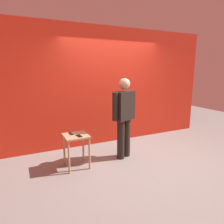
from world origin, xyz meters
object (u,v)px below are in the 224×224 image
Objects in this scene: cell_phone at (79,136)px; side_table at (76,141)px; standing_person at (124,114)px; tv_remote at (71,133)px.

side_table is at bearing 100.49° from cell_phone.
standing_person reaches higher than tv_remote.
cell_phone is 0.22m from tv_remote.
tv_remote is at bearing 107.89° from cell_phone.
standing_person is 1.09m from side_table.
tv_remote is at bearing 175.31° from standing_person.
side_table is at bearing -179.42° from standing_person.
tv_remote is (-0.06, 0.10, 0.14)m from side_table.
side_table is 0.18m from tv_remote.
cell_phone is (0.03, -0.09, 0.13)m from side_table.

